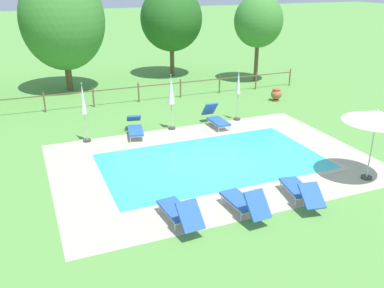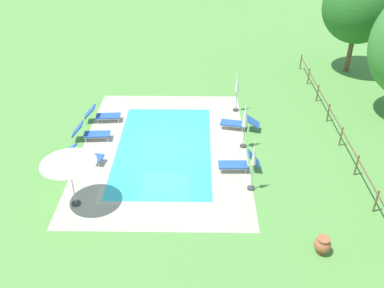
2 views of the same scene
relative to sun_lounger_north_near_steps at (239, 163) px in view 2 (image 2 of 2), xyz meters
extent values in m
plane|color=#599342|center=(-1.79, -3.52, -0.39)|extent=(160.00, 160.00, 0.00)
cube|color=#B2A893|center=(-1.79, -3.52, -0.39)|extent=(11.54, 8.04, 0.01)
cube|color=#38C6D1|center=(-1.79, -3.52, -0.39)|extent=(8.09, 4.59, 0.01)
cube|color=#C0B59F|center=(-1.79, -1.10, -0.38)|extent=(8.57, 0.24, 0.01)
cube|color=#C0B59F|center=(-1.79, -5.93, -0.38)|extent=(8.57, 0.24, 0.01)
cube|color=#C0B59F|center=(2.37, -3.52, -0.38)|extent=(0.24, 4.59, 0.01)
cube|color=#C0B59F|center=(-5.95, -3.52, -0.38)|extent=(0.24, 4.59, 0.01)
cube|color=#2856A8|center=(0.00, -0.27, -0.08)|extent=(0.62, 1.31, 0.07)
cube|color=#2856A8|center=(-0.01, 0.65, 0.24)|extent=(0.61, 0.60, 0.69)
cube|color=silver|center=(0.00, -0.27, -0.13)|extent=(0.59, 1.28, 0.04)
cylinder|color=silver|center=(0.27, -0.82, -0.25)|extent=(0.04, 0.04, 0.28)
cylinder|color=silver|center=(-0.24, -0.83, -0.25)|extent=(0.04, 0.04, 0.28)
cylinder|color=silver|center=(0.25, 0.29, -0.25)|extent=(0.04, 0.04, 0.28)
cylinder|color=silver|center=(-0.26, 0.28, -0.25)|extent=(0.04, 0.04, 0.28)
cube|color=#2856A8|center=(-4.46, -6.72, -0.08)|extent=(0.71, 1.35, 0.07)
cube|color=#2856A8|center=(-4.38, -7.66, 0.22)|extent=(0.65, 0.68, 0.65)
cube|color=silver|center=(-4.46, -6.72, -0.13)|extent=(0.68, 1.32, 0.04)
cylinder|color=silver|center=(-4.76, -6.19, -0.25)|extent=(0.04, 0.04, 0.28)
cylinder|color=silver|center=(-4.25, -6.15, -0.25)|extent=(0.04, 0.04, 0.28)
cylinder|color=silver|center=(-4.66, -7.29, -0.25)|extent=(0.04, 0.04, 0.28)
cylinder|color=silver|center=(-4.15, -7.25, -0.25)|extent=(0.04, 0.04, 0.28)
cube|color=#2856A8|center=(-2.55, -6.94, -0.08)|extent=(0.68, 1.33, 0.07)
cube|color=#2856A8|center=(-2.49, -7.87, 0.24)|extent=(0.64, 0.65, 0.68)
cube|color=silver|center=(-2.55, -6.94, -0.13)|extent=(0.65, 1.31, 0.04)
cylinder|color=silver|center=(-2.84, -6.41, -0.25)|extent=(0.04, 0.04, 0.28)
cylinder|color=silver|center=(-2.33, -6.38, -0.25)|extent=(0.04, 0.04, 0.28)
cylinder|color=silver|center=(-2.77, -7.51, -0.25)|extent=(0.04, 0.04, 0.28)
cylinder|color=silver|center=(-2.26, -7.48, -0.25)|extent=(0.04, 0.04, 0.28)
cube|color=#2856A8|center=(-3.77, -0.02, -0.08)|extent=(0.85, 1.39, 0.07)
cube|color=#2856A8|center=(-3.57, 0.97, 0.14)|extent=(0.74, 0.86, 0.49)
cube|color=silver|center=(-3.77, -0.02, -0.13)|extent=(0.81, 1.36, 0.04)
cylinder|color=silver|center=(-3.63, -0.61, -0.25)|extent=(0.04, 0.04, 0.28)
cylinder|color=silver|center=(-4.13, -0.51, -0.25)|extent=(0.04, 0.04, 0.28)
cylinder|color=silver|center=(-3.41, 0.47, -0.25)|extent=(0.04, 0.04, 0.28)
cylinder|color=silver|center=(-3.91, 0.58, -0.25)|extent=(0.04, 0.04, 0.28)
cube|color=#2856A8|center=(-0.53, -6.90, -0.08)|extent=(0.82, 1.39, 0.07)
cube|color=#2856A8|center=(-0.71, -7.88, 0.16)|extent=(0.72, 0.83, 0.53)
cube|color=silver|center=(-0.53, -6.90, -0.13)|extent=(0.79, 1.36, 0.04)
cylinder|color=silver|center=(-0.68, -6.31, -0.25)|extent=(0.04, 0.04, 0.28)
cylinder|color=silver|center=(-0.18, -6.40, -0.25)|extent=(0.04, 0.04, 0.28)
cylinder|color=silver|center=(-0.88, -7.40, -0.25)|extent=(0.04, 0.04, 0.28)
cylinder|color=silver|center=(-0.38, -7.49, -0.25)|extent=(0.04, 0.04, 0.28)
cylinder|color=#383838|center=(2.43, -6.80, -0.35)|extent=(0.36, 0.36, 0.08)
cylinder|color=#B2B5B7|center=(2.43, -6.80, 0.80)|extent=(0.04, 0.04, 2.39)
cone|color=white|center=(2.43, -6.80, 1.84)|extent=(2.16, 2.16, 0.36)
sphere|color=white|center=(2.43, -6.80, 2.02)|extent=(0.06, 0.06, 0.06)
cylinder|color=#383838|center=(-2.00, 0.38, -0.35)|extent=(0.32, 0.32, 0.08)
cylinder|color=#B2B5B7|center=(-2.00, 0.38, 0.20)|extent=(0.04, 0.04, 1.19)
cone|color=white|center=(-2.00, 0.38, 1.42)|extent=(0.30, 0.30, 1.25)
sphere|color=white|center=(-2.00, 0.38, 2.07)|extent=(0.05, 0.05, 0.05)
cylinder|color=#383838|center=(1.32, 0.43, -0.35)|extent=(0.32, 0.32, 0.08)
cylinder|color=#B2B5B7|center=(1.32, 0.43, 0.25)|extent=(0.04, 0.04, 1.29)
cone|color=white|center=(1.32, 0.43, 1.45)|extent=(0.20, 0.20, 1.10)
sphere|color=white|center=(1.32, 0.43, 2.02)|extent=(0.05, 0.05, 0.05)
cylinder|color=#383838|center=(-5.77, 0.29, -0.35)|extent=(0.32, 0.32, 0.08)
cylinder|color=#B2B5B7|center=(-5.77, 0.29, 0.21)|extent=(0.04, 0.04, 1.21)
cone|color=white|center=(-5.77, 0.29, 1.43)|extent=(0.22, 0.22, 1.23)
sphere|color=white|center=(-5.77, 0.29, 2.07)|extent=(0.05, 0.05, 0.05)
cylinder|color=#A85B38|center=(4.88, 2.55, -0.35)|extent=(0.32, 0.32, 0.08)
ellipsoid|color=#A85B38|center=(4.88, 2.55, -0.03)|extent=(0.59, 0.59, 0.56)
cylinder|color=#A85B38|center=(4.88, 2.55, 0.25)|extent=(0.44, 0.44, 0.06)
cylinder|color=brown|center=(-11.90, 5.16, 0.13)|extent=(0.08, 0.08, 1.05)
cylinder|color=brown|center=(-9.47, 5.16, 0.13)|extent=(0.08, 0.08, 1.05)
cylinder|color=brown|center=(-7.04, 5.16, 0.13)|extent=(0.08, 0.08, 1.05)
cylinder|color=brown|center=(-4.61, 5.16, 0.13)|extent=(0.08, 0.08, 1.05)
cylinder|color=brown|center=(-2.18, 5.16, 0.13)|extent=(0.08, 0.08, 1.05)
cylinder|color=brown|center=(0.25, 5.16, 0.13)|extent=(0.08, 0.08, 1.05)
cylinder|color=brown|center=(2.68, 5.16, 0.13)|extent=(0.08, 0.08, 1.05)
cube|color=brown|center=(-2.18, 5.16, 0.46)|extent=(19.44, 0.05, 0.05)
cylinder|color=brown|center=(-11.69, 8.28, 0.90)|extent=(0.32, 0.32, 2.59)
ellipsoid|color=#286623|center=(-11.69, 8.28, 3.95)|extent=(4.58, 4.58, 4.67)
camera|label=1|loc=(-7.90, -16.36, 6.00)|focal=39.27mm
camera|label=2|loc=(15.48, -1.88, 10.94)|focal=39.41mm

